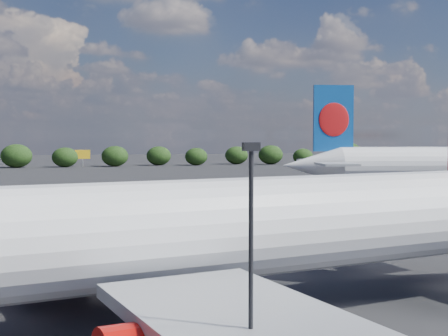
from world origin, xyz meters
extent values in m
plane|color=black|center=(0.00, 60.00, 0.00)|extent=(500.00, 500.00, 0.00)
cylinder|color=white|center=(10.99, 0.42, 5.37)|extent=(41.07, 13.73, 5.37)
cube|color=#96999E|center=(31.84, 10.89, 5.80)|extent=(6.07, 7.31, 0.32)
cube|color=#96999E|center=(5.99, 13.65, 3.65)|extent=(11.30, 22.48, 0.59)
cylinder|color=#BC0E09|center=(5.00, 7.94, 2.26)|extent=(5.86, 3.95, 2.90)
cube|color=#96999E|center=(5.00, 7.94, 3.01)|extent=(2.38, 0.81, 1.29)
cylinder|color=black|center=(13.76, -2.28, 1.61)|extent=(0.36, 0.36, 2.69)
cylinder|color=black|center=(13.76, -2.28, 0.59)|extent=(1.26, 0.72, 1.18)
cylinder|color=black|center=(14.92, -2.04, 0.59)|extent=(1.26, 0.72, 1.18)
cylinder|color=black|center=(12.42, 4.02, 1.61)|extent=(0.36, 0.36, 2.69)
cylinder|color=black|center=(12.42, 4.02, 0.59)|extent=(1.26, 0.72, 1.18)
cylinder|color=black|center=(13.58, 4.27, 0.59)|extent=(1.26, 0.72, 1.18)
cone|color=white|center=(42.39, 58.91, 5.69)|extent=(9.90, 7.09, 5.69)
cube|color=#0D4694|center=(45.76, 58.36, 12.97)|extent=(6.27, 1.58, 10.24)
ellipsoid|color=red|center=(45.70, 58.02, 12.77)|extent=(4.75, 1.00, 5.23)
ellipsoid|color=red|center=(45.81, 58.69, 12.77)|extent=(4.75, 1.00, 5.23)
cube|color=#96999E|center=(43.62, 52.37, 6.14)|extent=(6.16, 7.57, 0.34)
cube|color=#96999E|center=(45.65, 64.72, 6.14)|extent=(6.16, 7.57, 0.34)
cube|color=#96999E|center=(72.86, 68.89, 3.87)|extent=(10.99, 23.65, 0.63)
cylinder|color=black|center=(65.29, 58.61, 0.63)|extent=(1.32, 0.71, 1.25)
cylinder|color=black|center=(10.71, -11.51, 4.90)|extent=(0.16, 0.16, 9.81)
cube|color=black|center=(10.71, -11.51, 9.96)|extent=(0.55, 0.30, 0.28)
cube|color=gold|center=(12.00, 182.00, 4.00)|extent=(5.00, 0.30, 3.00)
cylinder|color=#999CA1|center=(12.00, 182.00, 1.25)|extent=(0.30, 0.30, 2.50)
ellipsoid|color=black|center=(-8.73, 178.27, 3.78)|extent=(9.82, 8.31, 7.55)
ellipsoid|color=black|center=(6.28, 178.12, 3.21)|extent=(8.35, 7.06, 6.42)
ellipsoid|color=black|center=(22.38, 178.45, 3.42)|extent=(8.89, 7.52, 6.84)
ellipsoid|color=black|center=(37.69, 182.60, 3.28)|extent=(8.54, 7.22, 6.57)
ellipsoid|color=black|center=(50.22, 179.37, 3.02)|extent=(7.85, 6.64, 6.04)
ellipsoid|color=black|center=(65.99, 183.84, 3.20)|extent=(8.31, 7.03, 6.39)
ellipsoid|color=black|center=(77.56, 179.94, 3.42)|extent=(8.89, 7.52, 6.84)
ellipsoid|color=black|center=(88.38, 176.03, 2.82)|extent=(7.32, 6.20, 5.63)
ellipsoid|color=black|center=(105.85, 176.15, 3.90)|extent=(10.14, 8.58, 7.80)
camera|label=1|loc=(4.69, -30.86, 10.32)|focal=50.00mm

